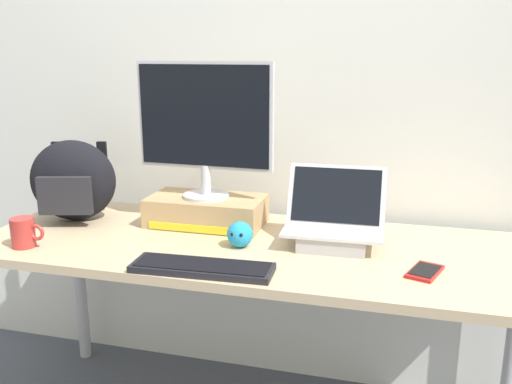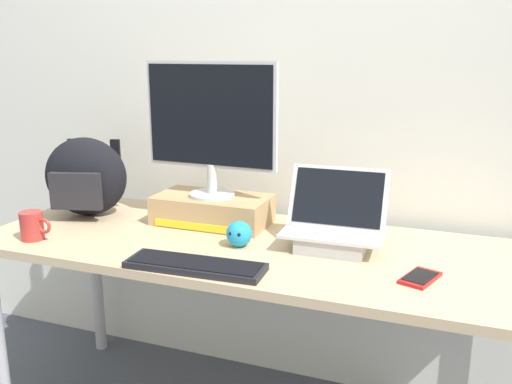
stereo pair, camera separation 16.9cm
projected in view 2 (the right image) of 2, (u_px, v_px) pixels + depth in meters
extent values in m
cube|color=silver|center=(297.00, 69.00, 2.15)|extent=(7.00, 0.10, 2.60)
cube|color=tan|center=(256.00, 247.00, 1.88)|extent=(1.91, 0.71, 0.03)
cylinder|color=#B2B2B7|center=(96.00, 278.00, 2.55)|extent=(0.05, 0.05, 0.70)
cube|color=tan|center=(213.00, 209.00, 2.09)|extent=(0.43, 0.23, 0.11)
cube|color=yellow|center=(199.00, 227.00, 1.99)|extent=(0.36, 0.00, 0.03)
cylinder|color=silver|center=(212.00, 194.00, 2.07)|extent=(0.17, 0.17, 0.01)
cylinder|color=silver|center=(212.00, 179.00, 2.06)|extent=(0.04, 0.04, 0.11)
cube|color=silver|center=(211.00, 115.00, 2.00)|extent=(0.51, 0.03, 0.38)
cube|color=black|center=(209.00, 116.00, 1.99)|extent=(0.49, 0.02, 0.36)
cube|color=#ADADB2|center=(333.00, 241.00, 1.82)|extent=(0.23, 0.21, 0.05)
cube|color=silver|center=(333.00, 232.00, 1.82)|extent=(0.33, 0.22, 0.01)
cube|color=#B7B7BC|center=(334.00, 229.00, 1.83)|extent=(0.29, 0.13, 0.00)
cube|color=silver|center=(338.00, 198.00, 1.85)|extent=(0.33, 0.11, 0.20)
cube|color=black|center=(338.00, 197.00, 1.84)|extent=(0.30, 0.09, 0.17)
cube|color=black|center=(195.00, 266.00, 1.66)|extent=(0.43, 0.15, 0.02)
cube|color=black|center=(195.00, 262.00, 1.65)|extent=(0.40, 0.13, 0.00)
ellipsoid|color=black|center=(86.00, 177.00, 2.17)|extent=(0.36, 0.27, 0.31)
cube|color=#232328|center=(76.00, 191.00, 2.07)|extent=(0.19, 0.08, 0.14)
cube|color=black|center=(74.00, 167.00, 2.27)|extent=(0.04, 0.03, 0.23)
cube|color=black|center=(117.00, 168.00, 2.26)|extent=(0.04, 0.03, 0.23)
cylinder|color=#B2332D|center=(32.00, 226.00, 1.91)|extent=(0.08, 0.08, 0.10)
torus|color=#B2332D|center=(44.00, 226.00, 1.89)|extent=(0.06, 0.01, 0.06)
cube|color=red|center=(420.00, 278.00, 1.58)|extent=(0.12, 0.16, 0.01)
cube|color=black|center=(420.00, 276.00, 1.58)|extent=(0.10, 0.13, 0.00)
sphere|color=#2393CC|center=(239.00, 234.00, 1.84)|extent=(0.09, 0.09, 0.09)
sphere|color=black|center=(230.00, 234.00, 1.81)|extent=(0.01, 0.01, 0.01)
sphere|color=black|center=(239.00, 235.00, 1.80)|extent=(0.01, 0.01, 0.01)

